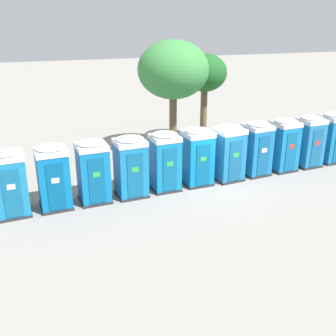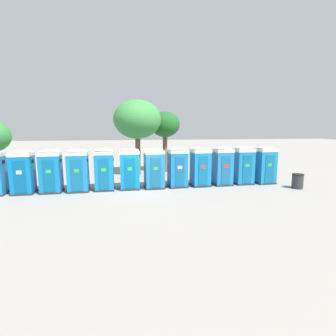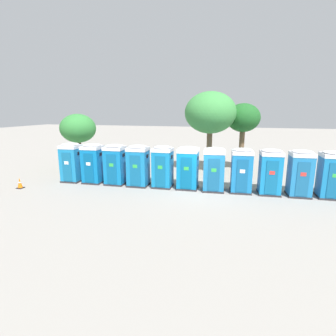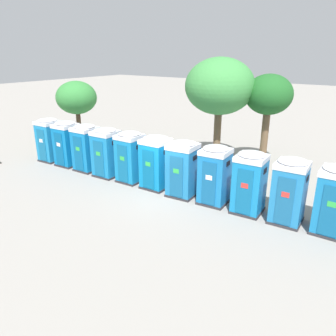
{
  "view_description": "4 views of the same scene",
  "coord_description": "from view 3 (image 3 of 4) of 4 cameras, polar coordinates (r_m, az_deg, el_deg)",
  "views": [
    {
      "loc": [
        -7.56,
        -14.57,
        6.88
      ],
      "look_at": [
        -2.18,
        0.12,
        0.96
      ],
      "focal_mm": 42.0,
      "sensor_mm": 36.0,
      "label": 1
    },
    {
      "loc": [
        -0.76,
        -16.04,
        3.88
      ],
      "look_at": [
        1.66,
        0.29,
        1.25
      ],
      "focal_mm": 28.0,
      "sensor_mm": 36.0,
      "label": 2
    },
    {
      "loc": [
        2.05,
        -14.68,
        4.6
      ],
      "look_at": [
        -1.97,
        0.13,
        1.21
      ],
      "focal_mm": 28.0,
      "sensor_mm": 36.0,
      "label": 3
    },
    {
      "loc": [
        8.21,
        -11.28,
        6.17
      ],
      "look_at": [
        -0.05,
        0.21,
        1.14
      ],
      "focal_mm": 35.0,
      "sensor_mm": 36.0,
      "label": 4
    }
  ],
  "objects": [
    {
      "name": "portapotty_3",
      "position": [
        16.17,
        -6.51,
        0.56
      ],
      "size": [
        1.29,
        1.26,
        2.54
      ],
      "color": "#2D2D33",
      "rests_on": "ground"
    },
    {
      "name": "traffic_cone",
      "position": [
        18.09,
        -29.55,
        -2.9
      ],
      "size": [
        0.36,
        0.36,
        0.64
      ],
      "color": "black",
      "rests_on": "ground"
    },
    {
      "name": "portapotty_1",
      "position": [
        17.45,
        -16.01,
        1.03
      ],
      "size": [
        1.25,
        1.26,
        2.54
      ],
      "color": "#2D2D33",
      "rests_on": "ground"
    },
    {
      "name": "portapotty_8",
      "position": [
        15.53,
        21.34,
        -0.73
      ],
      "size": [
        1.24,
        1.27,
        2.54
      ],
      "color": "#2D2D33",
      "rests_on": "ground"
    },
    {
      "name": "portapotty_0",
      "position": [
        18.23,
        -20.24,
        1.21
      ],
      "size": [
        1.25,
        1.27,
        2.54
      ],
      "color": "#2D2D33",
      "rests_on": "ground"
    },
    {
      "name": "portapotty_5",
      "position": [
        15.52,
        4.33,
        0.1
      ],
      "size": [
        1.26,
        1.24,
        2.54
      ],
      "color": "#2D2D33",
      "rests_on": "ground"
    },
    {
      "name": "portapotty_9",
      "position": [
        15.84,
        26.82,
        -0.98
      ],
      "size": [
        1.23,
        1.26,
        2.54
      ],
      "color": "#2D2D33",
      "rests_on": "ground"
    },
    {
      "name": "street_tree_2",
      "position": [
        20.82,
        16.04,
        10.24
      ],
      "size": [
        2.51,
        2.51,
        5.12
      ],
      "color": "brown",
      "rests_on": "ground"
    },
    {
      "name": "portapotty_4",
      "position": [
        15.8,
        -1.17,
        0.36
      ],
      "size": [
        1.2,
        1.23,
        2.54
      ],
      "color": "#2D2D33",
      "rests_on": "ground"
    },
    {
      "name": "portapotty_10",
      "position": [
        16.33,
        31.99,
        -1.17
      ],
      "size": [
        1.21,
        1.22,
        2.54
      ],
      "color": "#2D2D33",
      "rests_on": "ground"
    },
    {
      "name": "street_tree_0",
      "position": [
        22.15,
        -18.99,
        8.09
      ],
      "size": [
        2.78,
        2.78,
        4.32
      ],
      "color": "#4C3826",
      "rests_on": "ground"
    },
    {
      "name": "portapotty_7",
      "position": [
        15.38,
        15.69,
        -0.45
      ],
      "size": [
        1.26,
        1.28,
        2.54
      ],
      "color": "#2D2D33",
      "rests_on": "ground"
    },
    {
      "name": "street_tree_1",
      "position": [
        19.83,
        9.2,
        11.72
      ],
      "size": [
        3.75,
        3.75,
        5.95
      ],
      "color": "brown",
      "rests_on": "ground"
    },
    {
      "name": "ground_plane",
      "position": [
        15.51,
        6.92,
        -4.86
      ],
      "size": [
        120.0,
        120.0,
        0.0
      ],
      "primitive_type": "plane",
      "color": "gray"
    },
    {
      "name": "portapotty_6",
      "position": [
        15.3,
        9.97,
        -0.23
      ],
      "size": [
        1.31,
        1.3,
        2.54
      ],
      "color": "#2D2D33",
      "rests_on": "ground"
    },
    {
      "name": "portapotty_2",
      "position": [
        16.77,
        -11.41,
        0.82
      ],
      "size": [
        1.26,
        1.25,
        2.54
      ],
      "color": "#2D2D33",
      "rests_on": "ground"
    }
  ]
}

